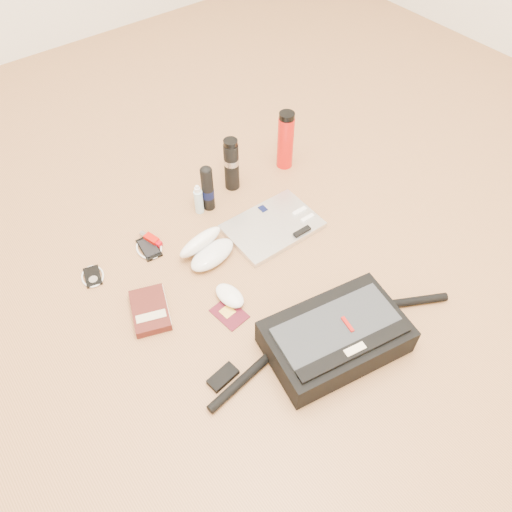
{
  "coord_description": "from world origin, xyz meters",
  "views": [
    {
      "loc": [
        -0.63,
        -0.76,
        1.35
      ],
      "look_at": [
        0.04,
        0.1,
        0.06
      ],
      "focal_mm": 35.0,
      "sensor_mm": 36.0,
      "label": 1
    }
  ],
  "objects_px": {
    "thermos_black": "(231,164)",
    "book": "(150,310)",
    "laptop": "(273,226)",
    "thermos_red": "(286,140)",
    "messenger_bag": "(335,337)"
  },
  "relations": [
    {
      "from": "thermos_black",
      "to": "book",
      "type": "bearing_deg",
      "value": -149.66
    },
    {
      "from": "laptop",
      "to": "thermos_red",
      "type": "bearing_deg",
      "value": 44.68
    },
    {
      "from": "laptop",
      "to": "thermos_black",
      "type": "distance_m",
      "value": 0.3
    },
    {
      "from": "book",
      "to": "thermos_red",
      "type": "distance_m",
      "value": 0.88
    },
    {
      "from": "messenger_bag",
      "to": "thermos_red",
      "type": "bearing_deg",
      "value": 70.66
    },
    {
      "from": "book",
      "to": "thermos_black",
      "type": "relative_size",
      "value": 0.89
    },
    {
      "from": "messenger_bag",
      "to": "book",
      "type": "distance_m",
      "value": 0.59
    },
    {
      "from": "book",
      "to": "messenger_bag",
      "type": "bearing_deg",
      "value": -29.2
    },
    {
      "from": "messenger_bag",
      "to": "thermos_red",
      "type": "relative_size",
      "value": 3.37
    },
    {
      "from": "messenger_bag",
      "to": "thermos_red",
      "type": "distance_m",
      "value": 0.88
    },
    {
      "from": "book",
      "to": "thermos_red",
      "type": "relative_size",
      "value": 0.8
    },
    {
      "from": "thermos_black",
      "to": "laptop",
      "type": "bearing_deg",
      "value": -93.61
    },
    {
      "from": "laptop",
      "to": "messenger_bag",
      "type": "bearing_deg",
      "value": -107.46
    },
    {
      "from": "messenger_bag",
      "to": "laptop",
      "type": "xyz_separation_m",
      "value": [
        0.17,
        0.5,
        -0.04
      ]
    },
    {
      "from": "messenger_bag",
      "to": "laptop",
      "type": "bearing_deg",
      "value": 82.11
    }
  ]
}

